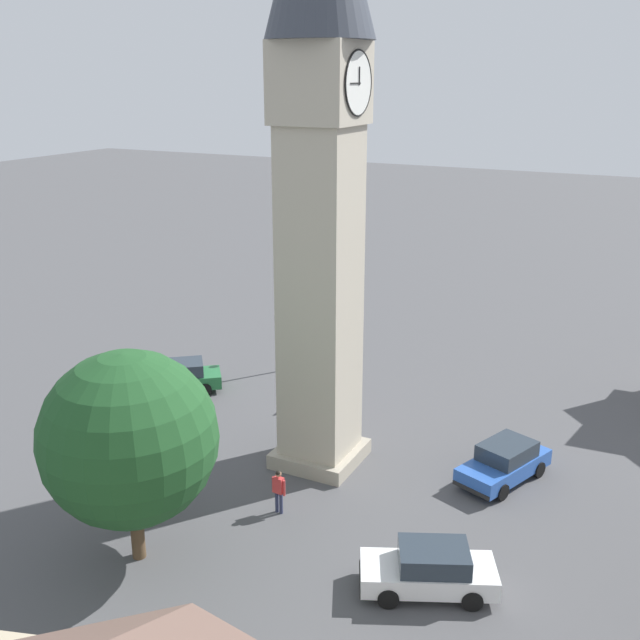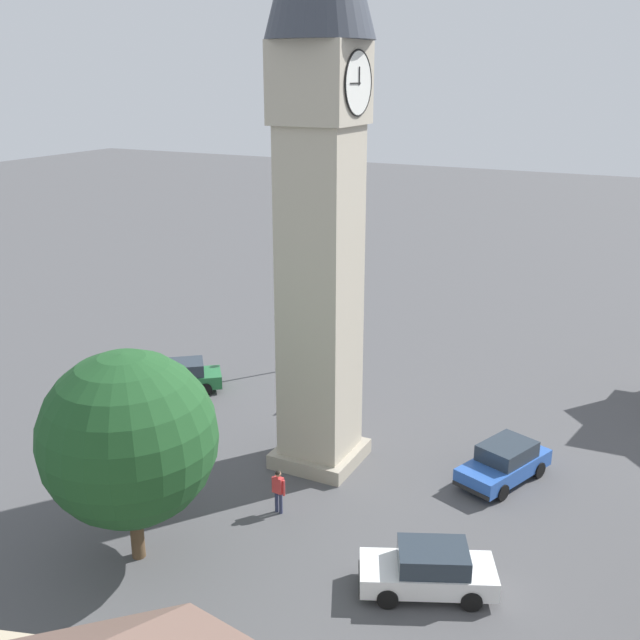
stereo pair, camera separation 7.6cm
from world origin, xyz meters
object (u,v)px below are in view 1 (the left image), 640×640
Objects in this scene: road_sign at (332,365)px; pedestrian at (279,488)px; clock_tower at (320,113)px; tree at (129,438)px; lamp_post at (295,304)px; car_blue_kerb at (504,462)px; car_silver_kerb at (180,377)px; car_red_corner at (429,570)px.

pedestrian is at bearing 14.61° from road_sign.
road_sign is (-5.40, -2.07, -11.82)m from clock_tower.
tree reaches higher than lamp_post.
car_blue_kerb and car_silver_kerb have the same top height.
car_silver_kerb is at bearing -35.31° from lamp_post.
pedestrian is 14.17m from lamp_post.
car_silver_kerb is 13.98m from tree.
tree is (10.23, -9.49, 3.54)m from car_blue_kerb.
car_red_corner is (8.99, 16.00, 0.00)m from car_silver_kerb.
clock_tower reaches higher than car_blue_kerb.
pedestrian is 0.60× the size of road_sign.
clock_tower is at bearing 20.99° from road_sign.
clock_tower is 13.83× the size of pedestrian.
road_sign is at bearing -165.39° from pedestrian.
clock_tower is 4.29× the size of lamp_post.
tree reaches higher than car_silver_kerb.
car_red_corner is at bearing 37.77° from road_sign.
car_blue_kerb is 0.63× the size of tree.
car_red_corner is at bearing 60.66° from car_silver_kerb.
car_blue_kerb is 8.92m from pedestrian.
clock_tower is 5.25× the size of car_blue_kerb.
clock_tower is 12.86m from tree.
lamp_post is (-8.43, -5.66, -10.11)m from clock_tower.
car_blue_kerb is 14.63m from lamp_post.
car_silver_kerb is 1.53× the size of road_sign.
clock_tower is 8.35× the size of road_sign.
tree is at bearing -42.86° from car_blue_kerb.
pedestrian is (7.28, 9.78, 0.25)m from car_silver_kerb.
road_sign is at bearing 178.60° from tree.
clock_tower is at bearing 71.30° from car_silver_kerb.
car_red_corner is (7.63, -0.46, 0.00)m from car_blue_kerb.
car_silver_kerb is 7.04m from lamp_post.
lamp_post is (-12.54, -6.06, 2.60)m from pedestrian.
clock_tower is 13.37m from pedestrian.
car_blue_kerb is 16.51m from car_silver_kerb.
car_silver_kerb is 7.72m from road_sign.
pedestrian is 9.86m from road_sign.
car_red_corner is at bearing -3.44° from car_blue_kerb.
road_sign is (-13.81, 0.34, -2.40)m from tree.
tree is (2.60, -9.03, 3.54)m from car_red_corner.
car_red_corner is at bearing 40.75° from lamp_post.
road_sign reaches higher than car_blue_kerb.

